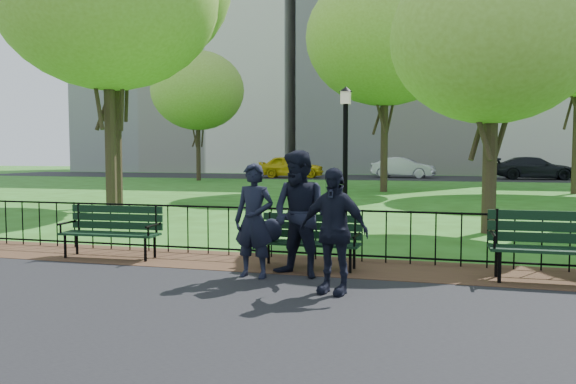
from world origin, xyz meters
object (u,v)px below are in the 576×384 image
(park_bench_main, at_px, (296,233))
(park_bench_right_a, at_px, (561,239))
(lamppost, at_px, (345,155))
(person_left, at_px, (254,221))
(person_mid, at_px, (300,214))
(sedan_silver, at_px, (403,168))
(park_bench_left_a, at_px, (113,226))
(tree_far_w, at_px, (198,91))
(tree_far_c, at_px, (385,38))
(sedan_dark, at_px, (535,168))
(taxi, at_px, (291,167))
(tree_near_e, at_px, (493,37))
(person_right, at_px, (333,231))

(park_bench_main, relative_size, park_bench_right_a, 0.86)
(lamppost, bearing_deg, person_left, -97.27)
(park_bench_right_a, height_order, person_mid, person_mid)
(sedan_silver, bearing_deg, park_bench_left_a, -176.24)
(sedan_silver, bearing_deg, tree_far_w, 129.09)
(tree_far_c, xyz_separation_m, sedan_dark, (8.95, 15.05, -6.45))
(park_bench_main, distance_m, taxi, 32.69)
(person_mid, xyz_separation_m, taxi, (-8.65, 32.23, -0.12))
(park_bench_right_a, distance_m, sedan_dark, 33.68)
(lamppost, bearing_deg, park_bench_left_a, -132.91)
(park_bench_left_a, relative_size, tree_near_e, 0.28)
(park_bench_left_a, xyz_separation_m, person_mid, (3.57, -0.67, 0.38))
(tree_far_c, xyz_separation_m, sedan_silver, (-0.03, 15.40, -6.48))
(park_bench_right_a, xyz_separation_m, sedan_silver, (-4.26, 33.70, 0.14))
(tree_far_c, bearing_deg, taxi, 121.32)
(park_bench_main, bearing_deg, sedan_silver, 92.72)
(park_bench_main, height_order, sedan_dark, sedan_dark)
(tree_far_c, xyz_separation_m, person_right, (1.22, -19.78, -6.40))
(tree_near_e, xyz_separation_m, person_mid, (-3.09, -5.63, -3.51))
(person_left, distance_m, person_mid, 0.69)
(tree_far_c, bearing_deg, lamppost, -87.99)
(park_bench_main, distance_m, sedan_dark, 34.44)
(park_bench_left_a, xyz_separation_m, park_bench_right_a, (7.23, -0.02, 0.06))
(taxi, bearing_deg, park_bench_right_a, -164.55)
(lamppost, bearing_deg, sedan_silver, 91.03)
(tree_near_e, relative_size, tree_far_c, 0.62)
(park_bench_right_a, bearing_deg, tree_near_e, 95.83)
(sedan_dark, bearing_deg, sedan_silver, 86.73)
(tree_far_w, relative_size, taxi, 1.78)
(park_bench_main, bearing_deg, park_bench_right_a, 2.07)
(park_bench_left_a, bearing_deg, sedan_silver, 82.47)
(taxi, bearing_deg, park_bench_main, -170.91)
(park_bench_left_a, distance_m, sedan_silver, 33.81)
(tree_far_w, distance_m, sedan_dark, 23.74)
(taxi, height_order, sedan_silver, taxi)
(park_bench_right_a, distance_m, sedan_silver, 33.97)
(tree_near_e, bearing_deg, taxi, 113.81)
(lamppost, relative_size, person_left, 1.96)
(park_bench_right_a, xyz_separation_m, lamppost, (-3.72, 3.80, 1.18))
(person_right, bearing_deg, lamppost, 112.21)
(tree_far_c, bearing_deg, tree_near_e, -74.64)
(taxi, bearing_deg, tree_far_c, -154.51)
(park_bench_right_a, distance_m, tree_far_w, 31.75)
(park_bench_left_a, height_order, person_right, person_right)
(sedan_silver, bearing_deg, tree_near_e, -163.87)
(tree_far_w, distance_m, person_left, 30.34)
(person_left, height_order, person_right, person_left)
(taxi, bearing_deg, park_bench_left_a, -176.70)
(tree_near_e, bearing_deg, tree_far_w, 128.36)
(park_bench_main, height_order, park_bench_right_a, park_bench_right_a)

